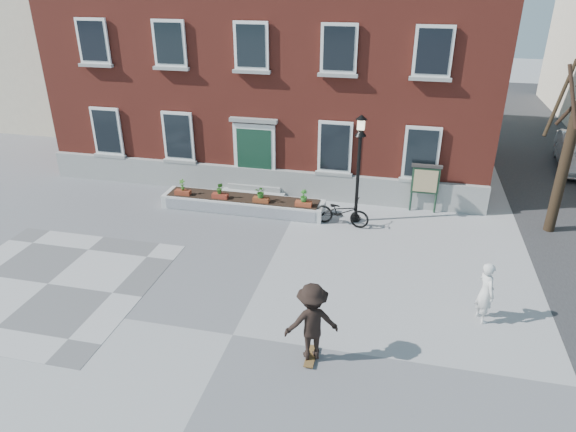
% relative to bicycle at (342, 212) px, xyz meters
% --- Properties ---
extents(ground, '(100.00, 100.00, 0.00)m').
position_rel_bicycle_xyz_m(ground, '(-1.82, -6.77, -0.52)').
color(ground, '#969698').
rests_on(ground, ground).
extents(checker_patch, '(6.00, 6.00, 0.01)m').
position_rel_bicycle_xyz_m(checker_patch, '(-7.82, -5.77, -0.52)').
color(checker_patch, '#5C5C5F').
rests_on(checker_patch, ground).
extents(distant_building, '(10.00, 12.00, 13.00)m').
position_rel_bicycle_xyz_m(distant_building, '(-19.82, 13.23, 5.98)').
color(distant_building, beige).
rests_on(distant_building, ground).
extents(bicycle, '(2.05, 0.91, 1.04)m').
position_rel_bicycle_xyz_m(bicycle, '(0.00, 0.00, 0.00)').
color(bicycle, black).
rests_on(bicycle, ground).
extents(bystander, '(0.61, 0.72, 1.69)m').
position_rel_bicycle_xyz_m(bystander, '(4.30, -4.70, 0.32)').
color(bystander, silver).
rests_on(bystander, ground).
extents(brick_building, '(18.40, 10.85, 12.60)m').
position_rel_bicycle_xyz_m(brick_building, '(-3.82, 7.21, 5.78)').
color(brick_building, maroon).
rests_on(brick_building, ground).
extents(planter_assembly, '(6.20, 1.12, 1.15)m').
position_rel_bicycle_xyz_m(planter_assembly, '(-3.80, 0.41, -0.22)').
color(planter_assembly, silver).
rests_on(planter_assembly, ground).
extents(bare_tree, '(1.83, 1.83, 6.16)m').
position_rel_bicycle_xyz_m(bare_tree, '(7.19, 1.24, 2.27)').
color(bare_tree, '#2F2115').
rests_on(bare_tree, ground).
extents(lamp_post, '(0.40, 0.40, 3.93)m').
position_rel_bicycle_xyz_m(lamp_post, '(0.46, 0.46, 2.02)').
color(lamp_post, black).
rests_on(lamp_post, ground).
extents(notice_board, '(1.10, 0.16, 1.87)m').
position_rel_bicycle_xyz_m(notice_board, '(2.84, 1.84, 0.74)').
color(notice_board, '#183024').
rests_on(notice_board, ground).
extents(skateboarder, '(1.43, 1.13, 2.02)m').
position_rel_bicycle_xyz_m(skateboarder, '(0.26, -7.17, 0.52)').
color(skateboarder, brown).
rests_on(skateboarder, ground).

